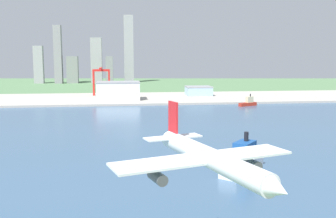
% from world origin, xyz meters
% --- Properties ---
extents(ground_plane, '(2400.00, 2400.00, 0.00)m').
position_xyz_m(ground_plane, '(0.00, 300.00, 0.00)').
color(ground_plane, '#52784E').
extents(water_bay, '(840.00, 360.00, 0.15)m').
position_xyz_m(water_bay, '(0.00, 240.00, 0.07)').
color(water_bay, '#385675').
rests_on(water_bay, ground).
extents(industrial_pier, '(840.00, 140.00, 2.50)m').
position_xyz_m(industrial_pier, '(0.00, 490.00, 1.25)').
color(industrial_pier, '#A9A399').
rests_on(industrial_pier, ground).
extents(airplane_landing, '(43.06, 46.13, 14.65)m').
position_xyz_m(airplane_landing, '(9.33, 66.06, 33.59)').
color(airplane_landing, white).
extents(tugboat_small, '(23.28, 13.90, 13.70)m').
position_xyz_m(tugboat_small, '(135.49, 402.96, 3.97)').
color(tugboat_small, '#B22D1E').
rests_on(tugboat_small, water_bay).
extents(ferry_boat, '(29.37, 31.83, 18.84)m').
position_xyz_m(ferry_boat, '(49.29, 161.92, 5.33)').
color(ferry_boat, white).
rests_on(ferry_boat, water_bay).
extents(port_crane_red, '(23.80, 43.98, 39.04)m').
position_xyz_m(port_crane_red, '(-35.84, 522.93, 30.64)').
color(port_crane_red, red).
rests_on(port_crane_red, industrial_pier).
extents(warehouse_main, '(53.67, 35.84, 22.70)m').
position_xyz_m(warehouse_main, '(-12.47, 465.15, 13.87)').
color(warehouse_main, white).
rests_on(warehouse_main, industrial_pier).
extents(warehouse_annex, '(35.09, 30.69, 12.90)m').
position_xyz_m(warehouse_annex, '(98.53, 504.64, 8.97)').
color(warehouse_annex, '#99BCD1').
rests_on(warehouse_annex, industrial_pier).
extents(distant_skyline, '(211.30, 60.09, 146.22)m').
position_xyz_m(distant_skyline, '(-71.00, 823.76, 53.05)').
color(distant_skyline, '#98989C').
rests_on(distant_skyline, ground).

